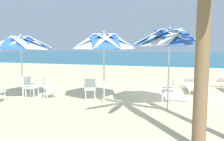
% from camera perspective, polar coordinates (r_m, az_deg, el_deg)
% --- Properties ---
extents(ground_plane, '(80.00, 80.00, 0.00)m').
position_cam_1_polar(ground_plane, '(10.34, 16.91, -5.89)').
color(ground_plane, beige).
extents(sea, '(80.00, 36.00, 0.10)m').
position_cam_1_polar(sea, '(40.06, 15.84, 3.45)').
color(sea, '#19607F').
rests_on(sea, ground).
extents(surf_foam, '(80.00, 0.70, 0.01)m').
position_cam_1_polar(surf_foam, '(21.82, 16.15, 0.72)').
color(surf_foam, white).
rests_on(surf_foam, ground).
extents(beach_umbrella_0, '(2.33, 2.33, 2.74)m').
position_cam_1_polar(beach_umbrella_0, '(7.69, 14.12, 7.74)').
color(beach_umbrella_0, silver).
rests_on(beach_umbrella_0, ground).
extents(plastic_chair_0, '(0.48, 0.45, 0.87)m').
position_cam_1_polar(plastic_chair_0, '(8.76, 14.10, -4.75)').
color(plastic_chair_0, white).
rests_on(plastic_chair_0, ground).
extents(beach_umbrella_1, '(2.38, 2.38, 2.65)m').
position_cam_1_polar(beach_umbrella_1, '(8.34, -2.03, 7.10)').
color(beach_umbrella_1, silver).
rests_on(beach_umbrella_1, ground).
extents(plastic_chair_1, '(0.57, 0.59, 0.87)m').
position_cam_1_polar(plastic_chair_1, '(8.99, -5.47, -4.27)').
color(plastic_chair_1, white).
rests_on(plastic_chair_1, ground).
extents(beach_umbrella_2, '(2.30, 2.30, 2.55)m').
position_cam_1_polar(beach_umbrella_2, '(9.30, -21.74, 6.24)').
color(beach_umbrella_2, silver).
rests_on(beach_umbrella_2, ground).
extents(plastic_chair_2, '(0.50, 0.47, 0.87)m').
position_cam_1_polar(plastic_chair_2, '(9.90, -19.63, -3.61)').
color(plastic_chair_2, white).
rests_on(plastic_chair_2, ground).
extents(plastic_chair_3, '(0.63, 0.63, 0.87)m').
position_cam_1_polar(plastic_chair_3, '(9.45, -15.61, -3.95)').
color(plastic_chair_3, white).
rests_on(plastic_chair_3, ground).
extents(sun_lounger_1, '(0.79, 2.19, 0.62)m').
position_cam_1_polar(sun_lounger_1, '(11.31, 19.44, -3.45)').
color(sun_lounger_1, white).
rests_on(sun_lounger_1, ground).
extents(palm_tree_1, '(2.71, 2.98, 4.12)m').
position_cam_1_polar(palm_tree_1, '(5.02, 21.74, 12.28)').
color(palm_tree_1, brown).
rests_on(palm_tree_1, ground).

